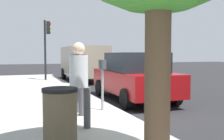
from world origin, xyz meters
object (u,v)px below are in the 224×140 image
Objects in this scene: pedestrian_bystander at (79,77)px; parked_sedan_near at (134,76)px; pedestrian_at_meter at (78,72)px; traffic_signal at (47,40)px; parked_van_far at (83,61)px; trash_bin at (60,118)px; parking_meter at (102,74)px.

parked_sedan_near is (3.23, -2.87, -0.33)m from pedestrian_bystander.
pedestrian_at_meter is 0.51× the size of traffic_signal.
parked_van_far reaches higher than parked_sedan_near.
parked_sedan_near is at bearing 30.21° from pedestrian_at_meter.
parked_sedan_near is at bearing -38.42° from trash_bin.
parked_sedan_near is at bearing 2.79° from pedestrian_bystander.
pedestrian_bystander is at bearing -27.75° from trash_bin.
parked_sedan_near is at bearing -163.48° from traffic_signal.
pedestrian_at_meter is 1.01× the size of pedestrian_bystander.
parked_sedan_near is 4.41× the size of trash_bin.
pedestrian_bystander is 4.33m from parked_sedan_near.
trash_bin is (-2.56, 1.62, -0.51)m from parking_meter.
trash_bin is (-11.85, 1.24, -1.92)m from traffic_signal.
pedestrian_at_meter is (-0.24, 0.74, 0.08)m from parking_meter.
pedestrian_at_meter is 2.55m from trash_bin.
parking_meter is 0.39× the size of traffic_signal.
traffic_signal is at bearing 16.52° from parked_sedan_near.
pedestrian_bystander is 10.82m from traffic_signal.
pedestrian_at_meter reaches higher than trash_bin.
parking_meter is at bearing 8.86° from pedestrian_bystander.
parked_van_far reaches higher than pedestrian_bystander.
parked_sedan_near is 7.99m from traffic_signal.
parking_meter is 0.77× the size of pedestrian_at_meter.
parking_meter is 2.59m from parked_sedan_near.
trash_bin is at bearing -163.40° from pedestrian_bystander.
pedestrian_at_meter is 0.35× the size of parked_van_far.
pedestrian_at_meter is 9.62m from traffic_signal.
traffic_signal is (9.52, -0.36, 1.33)m from pedestrian_at_meter.
parked_sedan_near is (2.04, -2.58, -0.35)m from pedestrian_at_meter.
parked_van_far reaches higher than trash_bin.
parked_van_far is at bearing -11.32° from parking_meter.
trash_bin is at bearing 141.58° from parked_sedan_near.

